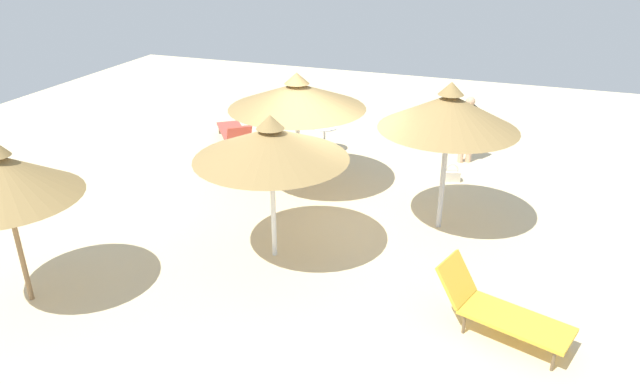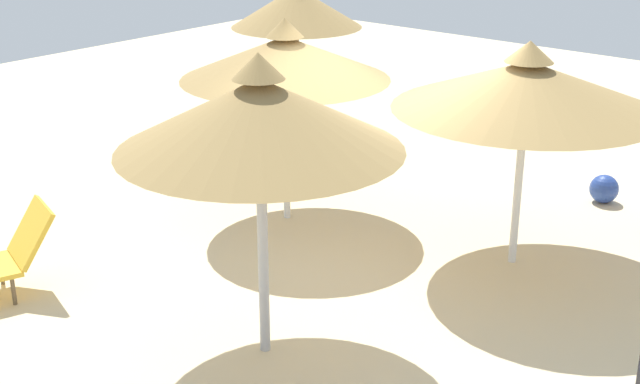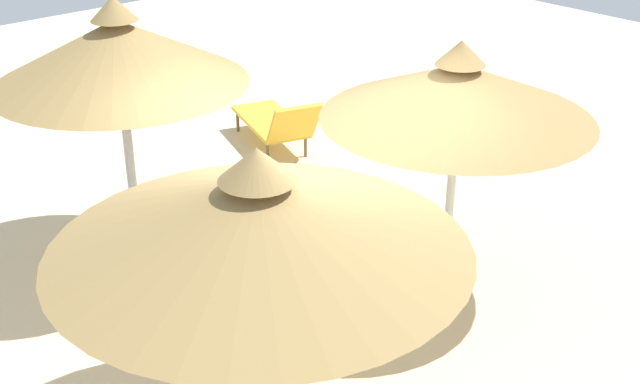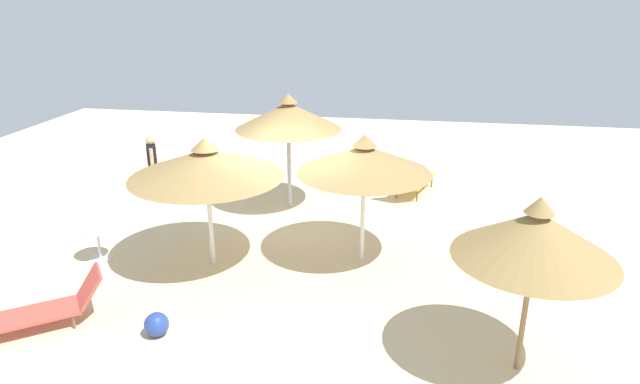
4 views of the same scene
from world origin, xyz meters
name	(u,v)px [view 2 (image 2 of 4)]	position (x,y,z in m)	size (l,w,h in m)	color
ground	(362,261)	(0.00, 0.00, -0.05)	(24.00, 24.00, 0.10)	beige
parasol_umbrella_far_left	(527,85)	(-1.33, -0.98, 1.99)	(2.78, 2.78, 2.45)	white
parasol_umbrella_near_left	(285,58)	(1.42, -0.32, 2.00)	(2.47, 2.47, 2.46)	white
parasol_umbrella_far_right	(259,115)	(-0.53, 2.12, 2.20)	(2.42, 2.42, 2.72)	#B2B2B7
parasol_umbrella_near_right	(296,7)	(3.83, -3.22, 1.99)	(2.06, 2.06, 2.51)	olive
beach_ball	(604,189)	(-1.35, -3.33, 0.18)	(0.37, 0.37, 0.37)	navy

